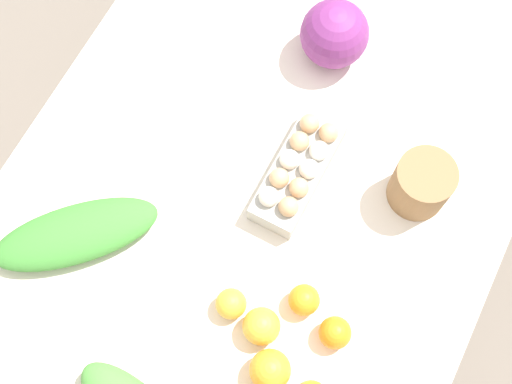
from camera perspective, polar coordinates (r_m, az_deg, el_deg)
name	(u,v)px	position (r m, az deg, el deg)	size (l,w,h in m)	color
ground_plane	(256,271)	(2.27, 0.00, -6.37)	(8.00, 8.00, 0.00)	#70665B
dining_table	(256,207)	(1.64, 0.00, -1.17)	(1.47, 1.06, 0.73)	silver
cabbage_purple	(334,34)	(1.66, 6.30, 12.46)	(0.16, 0.16, 0.16)	#7A2D75
egg_carton	(299,169)	(1.54, 3.42, 1.84)	(0.28, 0.11, 0.09)	#A8A8A3
paper_bag	(421,184)	(1.54, 13.09, 0.62)	(0.13, 0.13, 0.13)	olive
greens_bunch_scallion	(76,234)	(1.55, -14.22, -3.29)	(0.36, 0.13, 0.07)	#3D8433
orange_0	(335,333)	(1.47, 6.34, -11.13)	(0.07, 0.07, 0.07)	orange
orange_1	(270,370)	(1.44, 1.14, -14.04)	(0.08, 0.08, 0.08)	orange
orange_3	(261,326)	(1.45, 0.44, -10.69)	(0.08, 0.08, 0.08)	#F9A833
orange_5	(231,304)	(1.47, -2.01, -8.92)	(0.06, 0.06, 0.06)	#F9A833
orange_6	(304,300)	(1.47, 3.87, -8.61)	(0.07, 0.07, 0.07)	orange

